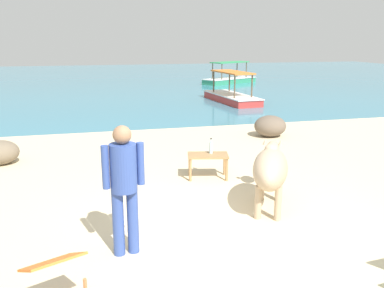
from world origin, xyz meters
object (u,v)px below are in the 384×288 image
bottle (211,147)px  person_standing (124,181)px  low_bench_table (208,158)px  cow (270,168)px  deck_chair_far (60,287)px  boat_red (232,95)px  boat_green (230,79)px

bottle → person_standing: size_ratio=0.18×
low_bench_table → person_standing: person_standing is taller
low_bench_table → cow: bearing=-60.1°
deck_chair_far → boat_red: size_ratio=0.24×
low_bench_table → boat_green: size_ratio=0.22×
cow → person_standing: size_ratio=1.07×
cow → deck_chair_far: size_ratio=1.89×
deck_chair_far → bottle: bearing=121.7°
cow → boat_green: (5.87, 18.64, -0.41)m
deck_chair_far → low_bench_table: bearing=122.0°
bottle → deck_chair_far: bottle is taller
deck_chair_far → person_standing: (0.71, 1.19, 0.56)m
boat_red → person_standing: bearing=149.3°
bottle → deck_chair_far: size_ratio=0.32×
deck_chair_far → boat_green: (8.90, 20.72, -0.13)m
low_bench_table → boat_green: 18.15m
boat_green → boat_red: same height
low_bench_table → person_standing: size_ratio=0.52×
boat_green → bottle: bearing=42.0°
low_bench_table → person_standing: (-1.80, -2.54, 0.56)m
bottle → boat_green: bearing=69.6°
bottle → boat_red: 10.23m
person_standing → bottle: bearing=137.2°
person_standing → boat_green: (8.18, 19.52, -0.70)m
deck_chair_far → boat_green: size_ratio=0.24×
cow → person_standing: person_standing is taller
bottle → person_standing: person_standing is taller
low_bench_table → boat_red: bearing=80.5°
low_bench_table → bottle: size_ratio=2.83×
person_standing → boat_red: bearing=147.9°
low_bench_table → bottle: bearing=50.1°
cow → bottle: bearing=41.3°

